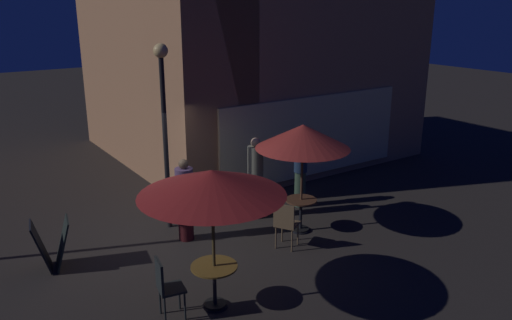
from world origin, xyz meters
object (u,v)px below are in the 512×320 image
cafe_table_0 (301,209)px  patron_standing_0 (300,173)px  street_lamp_near_corner (164,109)px  cafe_chair_1 (165,284)px  patio_umbrella_1 (212,183)px  patron_standing_2 (255,178)px  patio_umbrella_0 (303,137)px  patron_standing_1 (185,200)px  cafe_chair_0 (286,221)px  cafe_table_1 (214,277)px  menu_sandwich_board (52,245)px

cafe_table_0 → patron_standing_0: size_ratio=0.44×
street_lamp_near_corner → cafe_chair_1: bearing=-115.7°
cafe_table_0 → patio_umbrella_1: 3.60m
patio_umbrella_1 → cafe_chair_1: bearing=169.7°
patron_standing_2 → patron_standing_0: bearing=-26.1°
patio_umbrella_0 → patron_standing_1: (-2.17, 1.00, -1.20)m
cafe_table_0 → cafe_chair_0: size_ratio=0.75×
patio_umbrella_1 → patron_standing_1: size_ratio=1.34×
cafe_table_1 → patio_umbrella_1: size_ratio=0.32×
patron_standing_0 → patron_standing_1: bearing=-107.8°
cafe_table_0 → patio_umbrella_0: 1.56m
patron_standing_0 → street_lamp_near_corner: bearing=-121.7°
patio_umbrella_1 → cafe_table_0: bearing=26.4°
cafe_table_0 → patio_umbrella_1: patio_umbrella_1 is taller
cafe_table_0 → patio_umbrella_0: patio_umbrella_0 is taller
menu_sandwich_board → patio_umbrella_1: bearing=-45.1°
cafe_chair_1 → patron_standing_0: 5.12m
cafe_table_0 → cafe_table_1: size_ratio=0.97×
street_lamp_near_corner → cafe_table_1: bearing=-102.5°
patio_umbrella_1 → patron_standing_0: bearing=34.0°
patron_standing_1 → patron_standing_2: bearing=129.9°
patron_standing_1 → patio_umbrella_0: bearing=100.5°
patron_standing_0 → patio_umbrella_1: bearing=-75.6°
patio_umbrella_1 → cafe_chair_0: 2.79m
street_lamp_near_corner → patron_standing_2: bearing=-18.4°
patio_umbrella_0 → patron_standing_0: bearing=51.9°
cafe_chair_0 → patron_standing_0: patron_standing_0 is taller
street_lamp_near_corner → cafe_table_1: 3.86m
street_lamp_near_corner → patron_standing_0: street_lamp_near_corner is taller
menu_sandwich_board → patio_umbrella_1: patio_umbrella_1 is taller
menu_sandwich_board → cafe_table_1: bearing=-45.1°
menu_sandwich_board → cafe_chair_0: (3.94, -1.73, 0.11)m
patio_umbrella_0 → menu_sandwich_board: bearing=164.9°
patio_umbrella_1 → patio_umbrella_0: bearing=26.4°
cafe_chair_1 → patron_standing_2: size_ratio=0.54×
street_lamp_near_corner → menu_sandwich_board: size_ratio=4.25×
patron_standing_2 → cafe_chair_0: bearing=-127.3°
patio_umbrella_1 → cafe_chair_1: 1.68m
patio_umbrella_0 → cafe_chair_1: (-3.66, -1.30, -1.46)m
cafe_table_1 → patron_standing_1: 2.56m
patio_umbrella_1 → cafe_chair_0: (2.14, 0.97, -1.50)m
cafe_table_1 → patio_umbrella_1: 1.55m
cafe_table_1 → cafe_table_0: bearing=26.4°
patio_umbrella_0 → cafe_table_1: bearing=-153.6°
street_lamp_near_corner → cafe_chair_1: street_lamp_near_corner is taller
menu_sandwich_board → patio_umbrella_0: 5.12m
cafe_chair_0 → patron_standing_2: patron_standing_2 is taller
street_lamp_near_corner → cafe_chair_1: size_ratio=3.92×
cafe_chair_0 → patron_standing_0: size_ratio=0.59×
patron_standing_0 → patron_standing_2: size_ratio=0.88×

